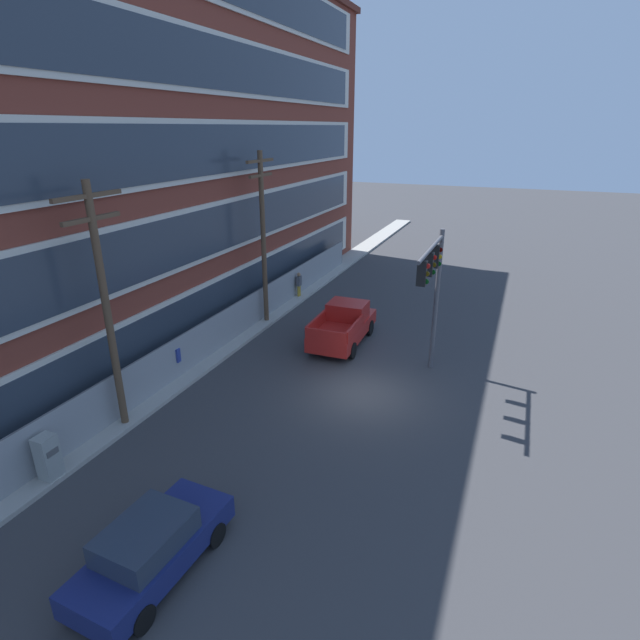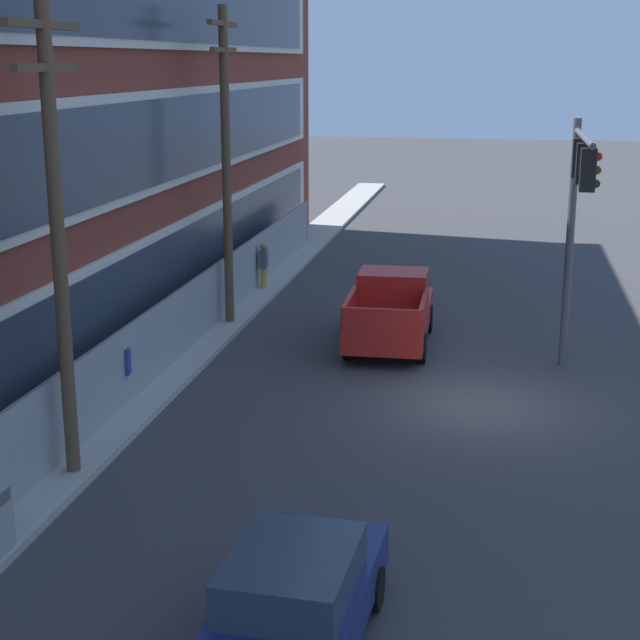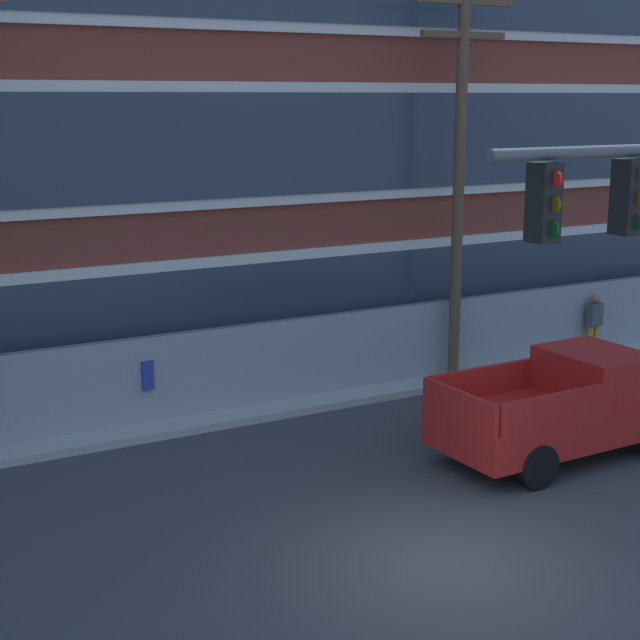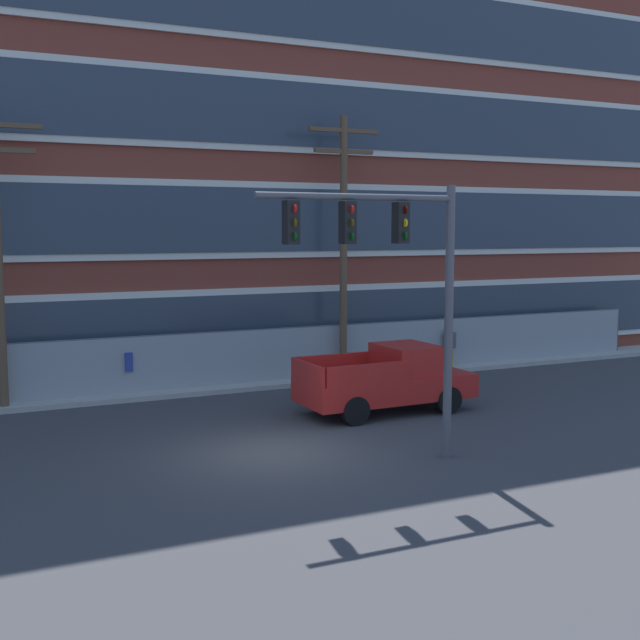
{
  "view_description": "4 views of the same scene",
  "coord_description": "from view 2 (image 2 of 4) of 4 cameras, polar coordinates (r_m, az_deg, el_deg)",
  "views": [
    {
      "loc": [
        -17.24,
        -5.11,
        10.22
      ],
      "look_at": [
        1.61,
        2.59,
        2.31
      ],
      "focal_mm": 28.0,
      "sensor_mm": 36.0,
      "label": 1
    },
    {
      "loc": [
        -21.48,
        -0.33,
        7.65
      ],
      "look_at": [
        0.12,
        3.71,
        1.82
      ],
      "focal_mm": 55.0,
      "sensor_mm": 36.0,
      "label": 2
    },
    {
      "loc": [
        -7.93,
        -10.48,
        6.62
      ],
      "look_at": [
        0.21,
        4.12,
        2.8
      ],
      "focal_mm": 55.0,
      "sensor_mm": 36.0,
      "label": 3
    },
    {
      "loc": [
        -6.85,
        -17.35,
        5.33
      ],
      "look_at": [
        3.19,
        4.07,
        2.62
      ],
      "focal_mm": 45.0,
      "sensor_mm": 36.0,
      "label": 4
    }
  ],
  "objects": [
    {
      "name": "sidewalk_building_side",
      "position": [
        24.19,
        -9.69,
        -3.6
      ],
      "size": [
        80.0,
        1.63,
        0.16
      ],
      "primitive_type": "cube",
      "color": "#9E9B93",
      "rests_on": "ground"
    },
    {
      "name": "traffic_signal_mast",
      "position": [
        23.86,
        14.75,
        6.94
      ],
      "size": [
        4.81,
        0.43,
        6.3
      ],
      "color": "#4C4C51",
      "rests_on": "ground"
    },
    {
      "name": "ground_plane",
      "position": [
        22.81,
        9.17,
        -4.94
      ],
      "size": [
        160.0,
        160.0,
        0.0
      ],
      "primitive_type": "plane",
      "color": "#38383A"
    },
    {
      "name": "utility_pole_midblock",
      "position": [
        28.37,
        -5.49,
        9.57
      ],
      "size": [
        2.61,
        0.26,
        9.14
      ],
      "color": "brown",
      "rests_on": "ground"
    },
    {
      "name": "pedestrian_by_fence",
      "position": [
        33.32,
        -3.3,
        3.27
      ],
      "size": [
        0.41,
        0.26,
        1.69
      ],
      "color": "#B7932D",
      "rests_on": "ground"
    },
    {
      "name": "sedan_navy",
      "position": [
        13.36,
        -1.48,
        -16.01
      ],
      "size": [
        4.33,
        2.01,
        1.56
      ],
      "color": "navy",
      "rests_on": "ground"
    },
    {
      "name": "pedestrian_near_cabinet",
      "position": [
        22.38,
        -11.48,
        -2.81
      ],
      "size": [
        0.32,
        0.42,
        1.69
      ],
      "color": "navy",
      "rests_on": "ground"
    },
    {
      "name": "pickup_truck_red",
      "position": [
        27.18,
        4.15,
        0.51
      ],
      "size": [
        5.2,
        2.25,
        1.95
      ],
      "color": "#AD1E19",
      "rests_on": "ground"
    },
    {
      "name": "utility_pole_near_corner",
      "position": [
        18.01,
        -15.07,
        5.48
      ],
      "size": [
        2.7,
        0.26,
        8.74
      ],
      "color": "brown",
      "rests_on": "ground"
    },
    {
      "name": "chain_link_fence",
      "position": [
        25.61,
        -8.26,
        -0.36
      ],
      "size": [
        34.0,
        0.06,
        1.96
      ],
      "color": "gray",
      "rests_on": "ground"
    }
  ]
}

